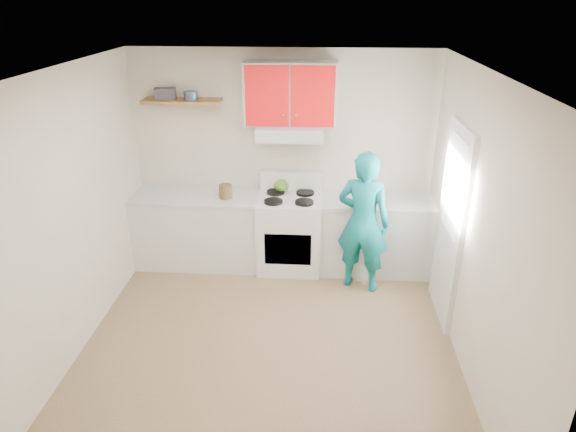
# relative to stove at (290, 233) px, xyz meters

# --- Properties ---
(floor) EXTENTS (3.80, 3.80, 0.00)m
(floor) POSITION_rel_stove_xyz_m (-0.10, -1.57, -0.46)
(floor) COLOR brown
(floor) RESTS_ON ground
(ceiling) EXTENTS (3.60, 3.80, 0.04)m
(ceiling) POSITION_rel_stove_xyz_m (-0.10, -1.57, 2.14)
(ceiling) COLOR white
(ceiling) RESTS_ON floor
(back_wall) EXTENTS (3.60, 0.04, 2.60)m
(back_wall) POSITION_rel_stove_xyz_m (-0.10, 0.32, 0.84)
(back_wall) COLOR beige
(back_wall) RESTS_ON floor
(front_wall) EXTENTS (3.60, 0.04, 2.60)m
(front_wall) POSITION_rel_stove_xyz_m (-0.10, -3.47, 0.84)
(front_wall) COLOR beige
(front_wall) RESTS_ON floor
(left_wall) EXTENTS (0.04, 3.80, 2.60)m
(left_wall) POSITION_rel_stove_xyz_m (-1.90, -1.57, 0.84)
(left_wall) COLOR beige
(left_wall) RESTS_ON floor
(right_wall) EXTENTS (0.04, 3.80, 2.60)m
(right_wall) POSITION_rel_stove_xyz_m (1.70, -1.57, 0.84)
(right_wall) COLOR beige
(right_wall) RESTS_ON floor
(door) EXTENTS (0.05, 0.85, 2.05)m
(door) POSITION_rel_stove_xyz_m (1.68, -0.88, 0.56)
(door) COLOR white
(door) RESTS_ON floor
(door_glass) EXTENTS (0.01, 0.55, 0.95)m
(door_glass) POSITION_rel_stove_xyz_m (1.65, -0.88, 0.99)
(door_glass) COLOR white
(door_glass) RESTS_ON door
(counter_left) EXTENTS (1.52, 0.60, 0.90)m
(counter_left) POSITION_rel_stove_xyz_m (-1.14, 0.02, -0.01)
(counter_left) COLOR silver
(counter_left) RESTS_ON floor
(counter_right) EXTENTS (1.32, 0.60, 0.90)m
(counter_right) POSITION_rel_stove_xyz_m (1.04, 0.02, -0.01)
(counter_right) COLOR silver
(counter_right) RESTS_ON floor
(stove) EXTENTS (0.76, 0.65, 0.92)m
(stove) POSITION_rel_stove_xyz_m (0.00, 0.00, 0.00)
(stove) COLOR white
(stove) RESTS_ON floor
(range_hood) EXTENTS (0.76, 0.44, 0.15)m
(range_hood) POSITION_rel_stove_xyz_m (0.00, 0.10, 1.24)
(range_hood) COLOR silver
(range_hood) RESTS_ON back_wall
(upper_cabinets) EXTENTS (1.02, 0.33, 0.70)m
(upper_cabinets) POSITION_rel_stove_xyz_m (0.00, 0.16, 1.66)
(upper_cabinets) COLOR red
(upper_cabinets) RESTS_ON back_wall
(shelf) EXTENTS (0.90, 0.30, 0.04)m
(shelf) POSITION_rel_stove_xyz_m (-1.25, 0.18, 1.56)
(shelf) COLOR brown
(shelf) RESTS_ON back_wall
(books) EXTENTS (0.27, 0.22, 0.12)m
(books) POSITION_rel_stove_xyz_m (-1.44, 0.17, 1.64)
(books) COLOR #363037
(books) RESTS_ON shelf
(tin) EXTENTS (0.20, 0.20, 0.10)m
(tin) POSITION_rel_stove_xyz_m (-1.13, 0.14, 1.63)
(tin) COLOR #333D4C
(tin) RESTS_ON shelf
(kettle) EXTENTS (0.23, 0.23, 0.15)m
(kettle) POSITION_rel_stove_xyz_m (-0.11, 0.21, 0.54)
(kettle) COLOR #4E7922
(kettle) RESTS_ON stove
(crock) EXTENTS (0.16, 0.16, 0.19)m
(crock) POSITION_rel_stove_xyz_m (-0.76, -0.04, 0.53)
(crock) COLOR #4E3A22
(crock) RESTS_ON counter_left
(cutting_board) EXTENTS (0.29, 0.22, 0.02)m
(cutting_board) POSITION_rel_stove_xyz_m (0.96, 0.04, 0.45)
(cutting_board) COLOR olive
(cutting_board) RESTS_ON counter_right
(silicone_mat) EXTENTS (0.32, 0.28, 0.01)m
(silicone_mat) POSITION_rel_stove_xyz_m (1.29, -0.02, 0.44)
(silicone_mat) COLOR red
(silicone_mat) RESTS_ON counter_right
(person) EXTENTS (0.70, 0.57, 1.64)m
(person) POSITION_rel_stove_xyz_m (0.85, -0.41, 0.36)
(person) COLOR #0E7C83
(person) RESTS_ON floor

